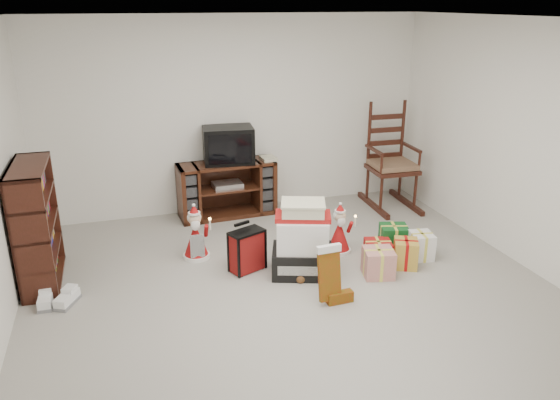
# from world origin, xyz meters

# --- Properties ---
(room) EXTENTS (5.01, 5.01, 2.51)m
(room) POSITION_xyz_m (0.00, 0.00, 1.25)
(room) COLOR #A29D95
(room) RESTS_ON ground
(tv_stand) EXTENTS (1.25, 0.50, 0.70)m
(tv_stand) POSITION_xyz_m (-0.18, 2.25, 0.35)
(tv_stand) COLOR #401F12
(tv_stand) RESTS_ON floor
(bookshelf) EXTENTS (0.33, 0.98, 1.20)m
(bookshelf) POSITION_xyz_m (-2.31, 1.05, 0.58)
(bookshelf) COLOR #3B1610
(bookshelf) RESTS_ON floor
(rocking_chair) EXTENTS (0.62, 0.98, 1.45)m
(rocking_chair) POSITION_xyz_m (2.00, 1.99, 0.49)
(rocking_chair) COLOR #3B1610
(rocking_chair) RESTS_ON floor
(gift_pile) EXTENTS (0.72, 0.61, 0.76)m
(gift_pile) POSITION_xyz_m (0.21, 0.42, 0.33)
(gift_pile) COLOR black
(gift_pile) RESTS_ON floor
(red_suitcase) EXTENTS (0.38, 0.30, 0.52)m
(red_suitcase) POSITION_xyz_m (-0.32, 0.64, 0.23)
(red_suitcase) COLOR maroon
(red_suitcase) RESTS_ON floor
(stocking) EXTENTS (0.28, 0.13, 0.58)m
(stocking) POSITION_xyz_m (0.25, -0.20, 0.29)
(stocking) COLOR #0B680D
(stocking) RESTS_ON floor
(teddy_bear) EXTENTS (0.23, 0.20, 0.34)m
(teddy_bear) POSITION_xyz_m (0.19, 0.33, 0.15)
(teddy_bear) COLOR brown
(teddy_bear) RESTS_ON floor
(santa_figurine) EXTENTS (0.28, 0.26, 0.57)m
(santa_figurine) POSITION_xyz_m (0.77, 0.78, 0.22)
(santa_figurine) COLOR #A01112
(santa_figurine) RESTS_ON floor
(mrs_claus_figurine) EXTENTS (0.30, 0.28, 0.61)m
(mrs_claus_figurine) POSITION_xyz_m (-0.77, 1.11, 0.23)
(mrs_claus_figurine) COLOR #A01112
(mrs_claus_figurine) RESTS_ON floor
(sneaker_pair) EXTENTS (0.38, 0.32, 0.11)m
(sneaker_pair) POSITION_xyz_m (-2.16, 0.50, 0.05)
(sneaker_pair) COLOR white
(sneaker_pair) RESTS_ON floor
(gift_cluster) EXTENTS (0.80, 0.90, 0.27)m
(gift_cluster) POSITION_xyz_m (1.28, 0.37, 0.14)
(gift_cluster) COLOR #A21312
(gift_cluster) RESTS_ON floor
(crt_television) EXTENTS (0.66, 0.51, 0.46)m
(crt_television) POSITION_xyz_m (-0.14, 2.27, 0.93)
(crt_television) COLOR black
(crt_television) RESTS_ON tv_stand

